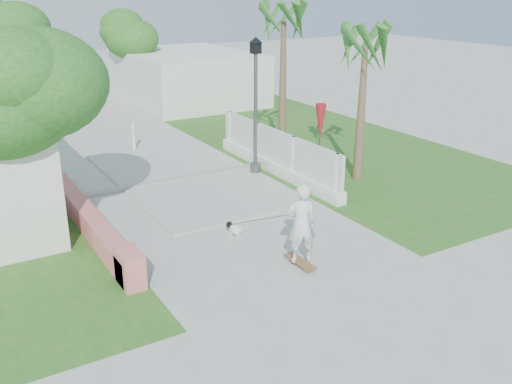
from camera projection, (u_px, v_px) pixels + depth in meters
ground at (268, 253)px, 13.51m from camera, size 90.00×90.00×0.00m
path_strip at (66, 105)px, 29.65m from camera, size 3.20×36.00×0.06m
curb at (170, 180)px, 18.34m from camera, size 6.50×0.25×0.10m
grass_right at (311, 139)px, 23.31m from camera, size 8.00×20.00×0.01m
pink_wall at (87, 219)px, 14.69m from camera, size 0.45×8.20×0.80m
lattice_fence at (276, 158)px, 18.99m from camera, size 0.35×7.00×1.50m
building_right at (187, 77)px, 30.46m from camera, size 6.00×8.00×2.60m
street_lamp at (256, 101)px, 18.50m from camera, size 0.44×0.44×4.44m
bollard at (133, 136)px, 21.48m from camera, size 0.14×0.14×1.09m
patio_umbrella at (320, 122)px, 18.85m from camera, size 0.36×0.36×2.30m
tree_left_near at (24, 90)px, 12.45m from camera, size 3.60×3.60×5.28m
tree_path_left at (6, 39)px, 23.67m from camera, size 3.40×3.40×5.23m
tree_path_right at (121, 34)px, 29.97m from camera, size 3.00×3.00×4.79m
palm_far at (284, 31)px, 19.41m from camera, size 1.80×1.80×5.30m
palm_near at (365, 55)px, 17.31m from camera, size 1.80×1.80×4.70m
skateboarder at (279, 222)px, 13.00m from camera, size 0.90×2.83×1.96m
dog at (234, 229)px, 14.36m from camera, size 0.38×0.52×0.38m
parked_car at (55, 70)px, 36.23m from camera, size 5.03×3.22×1.60m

